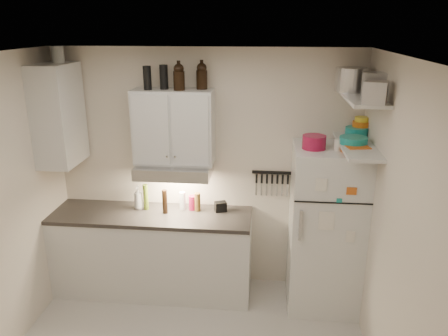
# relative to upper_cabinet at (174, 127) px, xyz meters

# --- Properties ---
(ceiling) EXTENTS (3.20, 3.00, 0.02)m
(ceiling) POSITION_rel_upper_cabinet_xyz_m (0.30, -1.33, 0.78)
(ceiling) COLOR silver
(ceiling) RESTS_ON ground
(back_wall) EXTENTS (3.20, 0.02, 2.60)m
(back_wall) POSITION_rel_upper_cabinet_xyz_m (0.30, 0.18, -0.53)
(back_wall) COLOR beige
(back_wall) RESTS_ON ground
(right_wall) EXTENTS (0.02, 3.00, 2.60)m
(right_wall) POSITION_rel_upper_cabinet_xyz_m (1.91, -1.33, -0.53)
(right_wall) COLOR beige
(right_wall) RESTS_ON ground
(base_cabinet) EXTENTS (2.10, 0.60, 0.88)m
(base_cabinet) POSITION_rel_upper_cabinet_xyz_m (-0.25, -0.14, -1.39)
(base_cabinet) COLOR silver
(base_cabinet) RESTS_ON floor
(countertop) EXTENTS (2.10, 0.62, 0.04)m
(countertop) POSITION_rel_upper_cabinet_xyz_m (-0.25, -0.14, -0.93)
(countertop) COLOR #2D2927
(countertop) RESTS_ON base_cabinet
(upper_cabinet) EXTENTS (0.80, 0.33, 0.75)m
(upper_cabinet) POSITION_rel_upper_cabinet_xyz_m (0.00, 0.00, 0.00)
(upper_cabinet) COLOR silver
(upper_cabinet) RESTS_ON back_wall
(side_cabinet) EXTENTS (0.33, 0.55, 1.00)m
(side_cabinet) POSITION_rel_upper_cabinet_xyz_m (-1.14, -0.14, 0.12)
(side_cabinet) COLOR silver
(side_cabinet) RESTS_ON left_wall
(range_hood) EXTENTS (0.76, 0.46, 0.12)m
(range_hood) POSITION_rel_upper_cabinet_xyz_m (0.00, -0.06, -0.44)
(range_hood) COLOR silver
(range_hood) RESTS_ON back_wall
(fridge) EXTENTS (0.70, 0.68, 1.70)m
(fridge) POSITION_rel_upper_cabinet_xyz_m (1.55, -0.18, -0.98)
(fridge) COLOR silver
(fridge) RESTS_ON floor
(shelf_hi) EXTENTS (0.30, 0.95, 0.03)m
(shelf_hi) POSITION_rel_upper_cabinet_xyz_m (1.75, -0.31, 0.38)
(shelf_hi) COLOR silver
(shelf_hi) RESTS_ON right_wall
(shelf_lo) EXTENTS (0.30, 0.95, 0.03)m
(shelf_lo) POSITION_rel_upper_cabinet_xyz_m (1.75, -0.31, -0.07)
(shelf_lo) COLOR silver
(shelf_lo) RESTS_ON right_wall
(knife_strip) EXTENTS (0.42, 0.02, 0.03)m
(knife_strip) POSITION_rel_upper_cabinet_xyz_m (1.00, 0.15, -0.51)
(knife_strip) COLOR black
(knife_strip) RESTS_ON back_wall
(dutch_oven) EXTENTS (0.29, 0.29, 0.13)m
(dutch_oven) POSITION_rel_upper_cabinet_xyz_m (1.37, -0.23, -0.06)
(dutch_oven) COLOR maroon
(dutch_oven) RESTS_ON fridge
(book_stack) EXTENTS (0.24, 0.28, 0.08)m
(book_stack) POSITION_rel_upper_cabinet_xyz_m (1.73, -0.36, -0.08)
(book_stack) COLOR #CF5C19
(book_stack) RESTS_ON fridge
(spice_jar) EXTENTS (0.08, 0.08, 0.11)m
(spice_jar) POSITION_rel_upper_cabinet_xyz_m (1.59, -0.27, -0.07)
(spice_jar) COLOR silver
(spice_jar) RESTS_ON fridge
(stock_pot) EXTENTS (0.39, 0.39, 0.22)m
(stock_pot) POSITION_rel_upper_cabinet_xyz_m (1.70, -0.05, 0.50)
(stock_pot) COLOR silver
(stock_pot) RESTS_ON shelf_hi
(tin_a) EXTENTS (0.24, 0.22, 0.21)m
(tin_a) POSITION_rel_upper_cabinet_xyz_m (1.83, -0.39, 0.50)
(tin_a) COLOR #AAAAAD
(tin_a) RESTS_ON shelf_hi
(tin_b) EXTENTS (0.22, 0.22, 0.18)m
(tin_b) POSITION_rel_upper_cabinet_xyz_m (1.77, -0.70, 0.48)
(tin_b) COLOR #AAAAAD
(tin_b) RESTS_ON shelf_hi
(bowl_teal) EXTENTS (0.21, 0.21, 0.09)m
(bowl_teal) POSITION_rel_upper_cabinet_xyz_m (1.80, 0.00, -0.01)
(bowl_teal) COLOR teal
(bowl_teal) RESTS_ON shelf_lo
(bowl_orange) EXTENTS (0.17, 0.17, 0.05)m
(bowl_orange) POSITION_rel_upper_cabinet_xyz_m (1.85, 0.04, 0.06)
(bowl_orange) COLOR #C85F12
(bowl_orange) RESTS_ON bowl_teal
(bowl_yellow) EXTENTS (0.13, 0.13, 0.04)m
(bowl_yellow) POSITION_rel_upper_cabinet_xyz_m (1.85, 0.04, 0.11)
(bowl_yellow) COLOR yellow
(bowl_yellow) RESTS_ON bowl_orange
(plates) EXTENTS (0.26, 0.26, 0.06)m
(plates) POSITION_rel_upper_cabinet_xyz_m (1.72, -0.29, -0.02)
(plates) COLOR teal
(plates) RESTS_ON shelf_lo
(growler_a) EXTENTS (0.14, 0.14, 0.26)m
(growler_a) POSITION_rel_upper_cabinet_xyz_m (0.08, -0.05, 0.51)
(growler_a) COLOR black
(growler_a) RESTS_ON upper_cabinet
(growler_b) EXTENTS (0.13, 0.13, 0.26)m
(growler_b) POSITION_rel_upper_cabinet_xyz_m (0.28, 0.05, 0.51)
(growler_b) COLOR black
(growler_b) RESTS_ON upper_cabinet
(thermos_a) EXTENTS (0.09, 0.09, 0.24)m
(thermos_a) POSITION_rel_upper_cabinet_xyz_m (-0.08, 0.01, 0.49)
(thermos_a) COLOR black
(thermos_a) RESTS_ON upper_cabinet
(thermos_b) EXTENTS (0.10, 0.10, 0.23)m
(thermos_b) POSITION_rel_upper_cabinet_xyz_m (-0.23, -0.05, 0.49)
(thermos_b) COLOR black
(thermos_b) RESTS_ON upper_cabinet
(side_jar) EXTENTS (0.15, 0.15, 0.16)m
(side_jar) POSITION_rel_upper_cabinet_xyz_m (-1.12, -0.02, 0.70)
(side_jar) COLOR silver
(side_jar) RESTS_ON side_cabinet
(soap_bottle) EXTENTS (0.11, 0.11, 0.28)m
(soap_bottle) POSITION_rel_upper_cabinet_xyz_m (-0.41, -0.02, -0.76)
(soap_bottle) COLOR silver
(soap_bottle) RESTS_ON countertop
(pepper_mill) EXTENTS (0.08, 0.08, 0.20)m
(pepper_mill) POSITION_rel_upper_cabinet_xyz_m (0.23, -0.02, -0.80)
(pepper_mill) COLOR brown
(pepper_mill) RESTS_ON countertop
(oil_bottle) EXTENTS (0.07, 0.07, 0.28)m
(oil_bottle) POSITION_rel_upper_cabinet_xyz_m (-0.33, -0.03, -0.77)
(oil_bottle) COLOR #546C1B
(oil_bottle) RESTS_ON countertop
(vinegar_bottle) EXTENTS (0.06, 0.06, 0.26)m
(vinegar_bottle) POSITION_rel_upper_cabinet_xyz_m (-0.10, -0.11, -0.78)
(vinegar_bottle) COLOR black
(vinegar_bottle) RESTS_ON countertop
(clear_bottle) EXTENTS (0.07, 0.07, 0.19)m
(clear_bottle) POSITION_rel_upper_cabinet_xyz_m (0.06, 0.01, -0.81)
(clear_bottle) COLOR silver
(clear_bottle) RESTS_ON countertop
(red_jar) EXTENTS (0.08, 0.08, 0.16)m
(red_jar) POSITION_rel_upper_cabinet_xyz_m (0.17, 0.01, -0.83)
(red_jar) COLOR maroon
(red_jar) RESTS_ON countertop
(caddy) EXTENTS (0.14, 0.12, 0.10)m
(caddy) POSITION_rel_upper_cabinet_xyz_m (0.47, -0.00, -0.85)
(caddy) COLOR black
(caddy) RESTS_ON countertop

